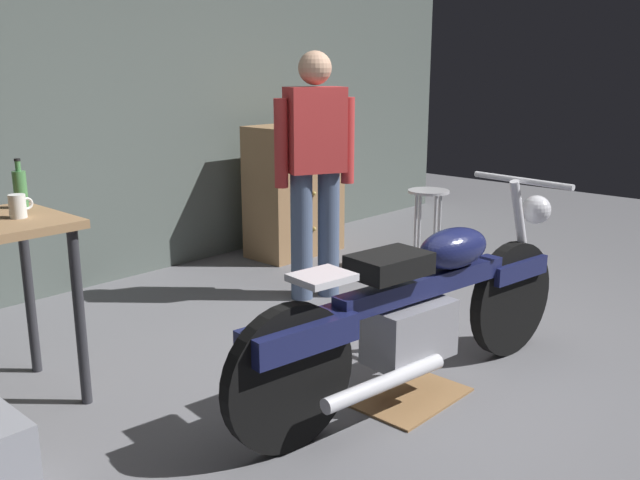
# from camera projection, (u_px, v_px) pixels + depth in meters

# --- Properties ---
(ground_plane) EXTENTS (12.00, 12.00, 0.00)m
(ground_plane) POSITION_uv_depth(u_px,v_px,m) (425.00, 387.00, 3.46)
(ground_plane) COLOR slate
(back_wall) EXTENTS (8.00, 0.12, 3.10)m
(back_wall) POSITION_uv_depth(u_px,v_px,m) (108.00, 69.00, 4.93)
(back_wall) COLOR #56605B
(back_wall) RESTS_ON ground_plane
(motorcycle) EXTENTS (2.18, 0.61, 1.00)m
(motorcycle) POSITION_uv_depth(u_px,v_px,m) (420.00, 307.00, 3.30)
(motorcycle) COLOR black
(motorcycle) RESTS_ON ground_plane
(person_standing) EXTENTS (0.53, 0.36, 1.67)m
(person_standing) POSITION_uv_depth(u_px,v_px,m) (315.00, 165.00, 4.61)
(person_standing) COLOR #485876
(person_standing) RESTS_ON ground_plane
(shop_stool) EXTENTS (0.32, 0.32, 0.64)m
(shop_stool) POSITION_uv_depth(u_px,v_px,m) (428.00, 208.00, 5.35)
(shop_stool) COLOR #B2B2B7
(shop_stool) RESTS_ON ground_plane
(wooden_dresser) EXTENTS (0.80, 0.47, 1.10)m
(wooden_dresser) POSITION_uv_depth(u_px,v_px,m) (294.00, 190.00, 5.82)
(wooden_dresser) COLOR #99724C
(wooden_dresser) RESTS_ON ground_plane
(drip_tray) EXTENTS (0.56, 0.40, 0.01)m
(drip_tray) POSITION_uv_depth(u_px,v_px,m) (408.00, 396.00, 3.36)
(drip_tray) COLOR olive
(drip_tray) RESTS_ON ground_plane
(mug_white_ceramic) EXTENTS (0.11, 0.08, 0.11)m
(mug_white_ceramic) POSITION_uv_depth(u_px,v_px,m) (18.00, 206.00, 3.11)
(mug_white_ceramic) COLOR white
(mug_white_ceramic) RESTS_ON workbench
(bottle) EXTENTS (0.06, 0.06, 0.24)m
(bottle) POSITION_uv_depth(u_px,v_px,m) (20.00, 188.00, 3.32)
(bottle) COLOR #4C8C4C
(bottle) RESTS_ON workbench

